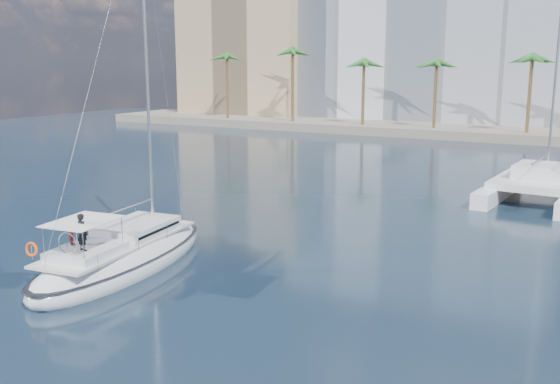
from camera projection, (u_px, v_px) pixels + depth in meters
The scene contains 9 objects.
ground at pixel (250, 260), 31.03m from camera, with size 160.00×160.00×0.00m, color black.
quay at pixel (489, 132), 83.20m from camera, with size 120.00×14.00×1.20m, color gray.
building_modern at pixel (430, 35), 96.47m from camera, with size 42.00×16.00×28.00m, color silver.
building_tan_left at pixel (252, 55), 107.86m from camera, with size 22.00×14.00×22.00m, color tan.
palm_left at pixel (255, 59), 93.92m from camera, with size 3.60×3.60×12.30m.
palm_centre at pixel (488, 58), 77.82m from camera, with size 3.60×3.60×12.30m.
main_sloop at pixel (124, 257), 29.67m from camera, with size 5.34×12.70×18.29m.
catamaran at pixel (541, 183), 44.78m from camera, with size 7.39×13.30×18.62m.
seagull at pixel (129, 224), 35.08m from camera, with size 1.07×0.46×0.20m.
Camera 1 is at (15.70, -25.27, 9.57)m, focal length 40.00 mm.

